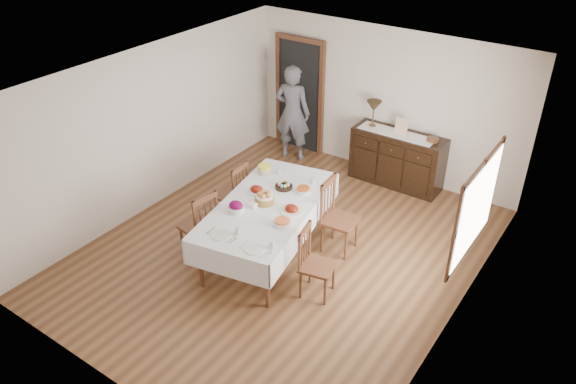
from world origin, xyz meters
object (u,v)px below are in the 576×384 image
Objects in this scene: chair_left_far at (234,192)px; table_lamp at (374,107)px; dining_table at (268,210)px; chair_right_near at (314,262)px; chair_right_far at (337,216)px; sideboard at (397,159)px; person at (293,110)px; chair_left_near at (200,225)px.

table_lamp is at bearing 154.38° from chair_left_far.
table_lamp is (0.11, 2.88, 0.57)m from dining_table.
chair_right_far is at bearing 2.76° from chair_right_near.
sideboard reaches higher than dining_table.
chair_right_far is at bearing 122.74° from person.
person is (-2.03, -0.21, 0.49)m from sideboard.
chair_left_far is (-0.93, 0.37, -0.22)m from dining_table.
chair_left_far is at bearing 57.68° from chair_right_near.
chair_right_far is 0.58× the size of person.
chair_right_near is at bearing 106.66° from chair_left_near.
table_lamp is (0.84, 3.47, 0.77)m from chair_left_near.
chair_right_far is (0.74, 0.65, -0.17)m from dining_table.
table_lamp reaches higher than chair_left_far.
table_lamp reaches higher than dining_table.
chair_right_near is at bearing -30.32° from dining_table.
chair_right_near is 3.26m from sideboard.
person is at bearing 41.86° from chair_right_far.
table_lamp reaches higher than sideboard.
sideboard is (1.55, 2.51, -0.04)m from chair_left_far.
chair_left_near is 2.30× the size of table_lamp.
chair_right_near is at bearing -74.76° from table_lamp.
chair_left_near reaches higher than chair_left_far.
person reaches higher than chair_right_near.
chair_right_far reaches higher than sideboard.
chair_left_near is 1.74m from chair_right_near.
table_lamp is (-0.88, 3.24, 0.80)m from chair_right_near.
sideboard is 0.98m from table_lamp.
person is at bearing 26.74° from chair_right_near.
sideboard is at bearing 167.55° from chair_left_near.
dining_table is 5.66× the size of table_lamp.
chair_left_near is 3.73m from sideboard.
chair_right_far is 2.98m from person.
table_lamp is (-0.63, 2.24, 0.74)m from chair_right_far.
person reaches higher than dining_table.
sideboard is (-0.36, 3.24, -0.02)m from chair_right_near.
person is 4.18× the size of table_lamp.
sideboard is 3.44× the size of table_lamp.
table_lamp reaches higher than chair_right_near.
chair_right_far is at bearing 139.06° from chair_left_near.
chair_right_far is (1.47, 1.24, 0.03)m from chair_left_near.
sideboard is at bearing -0.36° from table_lamp.
chair_right_near reaches higher than dining_table.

